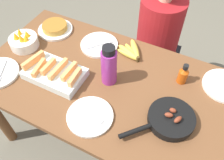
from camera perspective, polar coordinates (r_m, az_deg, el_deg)
ground_plane at (r=1.96m, az=-0.00°, el=-14.02°), size 14.00×14.00×0.00m
dining_table at (r=1.42m, az=-0.00°, el=-3.33°), size 1.56×0.82×0.72m
banana_bunch at (r=1.49m, az=4.69°, el=6.79°), size 0.19×0.18×0.04m
melon_tray at (r=1.39m, az=-13.67°, el=1.71°), size 0.34×0.21×0.09m
skillet at (r=1.22m, az=13.77°, el=-9.12°), size 0.31×0.33×0.08m
frittata_plate_center at (r=1.71m, az=-13.54°, el=12.08°), size 0.24×0.24×0.05m
empty_plate_near_front at (r=1.22m, az=-5.33°, el=-8.68°), size 0.24×0.24×0.02m
empty_plate_far_right at (r=1.46m, az=25.44°, el=-1.26°), size 0.24×0.24×0.02m
empty_plate_mid_edge at (r=1.56m, az=-3.10°, el=8.47°), size 0.24×0.24×0.02m
fruit_bowl_mango at (r=1.63m, az=-20.48°, el=8.78°), size 0.18×0.18×0.12m
water_bottle at (r=1.27m, az=-0.74°, el=3.43°), size 0.09×0.09×0.25m
hot_sauce_bottle at (r=1.37m, az=16.74°, el=1.26°), size 0.05×0.05×0.13m
person_figure at (r=1.91m, az=10.41°, el=7.41°), size 0.34×0.34×1.16m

